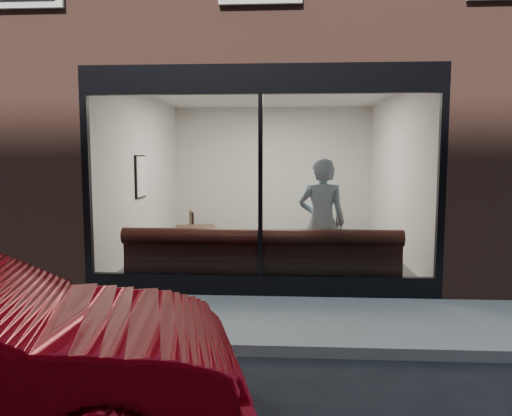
# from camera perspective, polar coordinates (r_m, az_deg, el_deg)

# --- Properties ---
(ground) EXTENTS (120.00, 120.00, 0.00)m
(ground) POSITION_cam_1_polar(r_m,az_deg,el_deg) (5.21, -0.72, -16.24)
(ground) COLOR black
(ground) RESTS_ON ground
(sidewalk_near) EXTENTS (40.00, 2.00, 0.01)m
(sidewalk_near) POSITION_cam_1_polar(r_m,az_deg,el_deg) (6.15, -0.02, -12.66)
(sidewalk_near) COLOR gray
(sidewalk_near) RESTS_ON ground
(kerb_near) EXTENTS (40.00, 0.10, 0.12)m
(kerb_near) POSITION_cam_1_polar(r_m,az_deg,el_deg) (5.14, -0.76, -15.84)
(kerb_near) COLOR gray
(kerb_near) RESTS_ON ground
(host_building_pier_left) EXTENTS (2.50, 12.00, 3.20)m
(host_building_pier_left) POSITION_cam_1_polar(r_m,az_deg,el_deg) (13.46, -14.33, 4.26)
(host_building_pier_left) COLOR brown
(host_building_pier_left) RESTS_ON ground
(host_building_pier_right) EXTENTS (2.50, 12.00, 3.20)m
(host_building_pier_right) POSITION_cam_1_polar(r_m,az_deg,el_deg) (13.26, 18.36, 4.12)
(host_building_pier_right) COLOR brown
(host_building_pier_right) RESTS_ON ground
(host_building_backfill) EXTENTS (5.00, 6.00, 3.20)m
(host_building_backfill) POSITION_cam_1_polar(r_m,az_deg,el_deg) (15.82, 2.19, 4.69)
(host_building_backfill) COLOR brown
(host_building_backfill) RESTS_ON ground
(cafe_floor) EXTENTS (6.00, 6.00, 0.00)m
(cafe_floor) POSITION_cam_1_polar(r_m,az_deg,el_deg) (10.01, 1.38, -5.22)
(cafe_floor) COLOR #2D2D30
(cafe_floor) RESTS_ON ground
(cafe_ceiling) EXTENTS (6.00, 6.00, 0.00)m
(cafe_ceiling) POSITION_cam_1_polar(r_m,az_deg,el_deg) (9.89, 1.43, 13.10)
(cafe_ceiling) COLOR white
(cafe_ceiling) RESTS_ON host_building_upper
(cafe_wall_back) EXTENTS (5.00, 0.00, 5.00)m
(cafe_wall_back) POSITION_cam_1_polar(r_m,az_deg,el_deg) (12.81, 1.89, 4.36)
(cafe_wall_back) COLOR silver
(cafe_wall_back) RESTS_ON ground
(cafe_wall_left) EXTENTS (0.00, 6.00, 6.00)m
(cafe_wall_left) POSITION_cam_1_polar(r_m,az_deg,el_deg) (10.22, -12.72, 3.79)
(cafe_wall_left) COLOR silver
(cafe_wall_left) RESTS_ON ground
(cafe_wall_right) EXTENTS (0.00, 6.00, 6.00)m
(cafe_wall_right) POSITION_cam_1_polar(r_m,az_deg,el_deg) (10.05, 15.78, 3.67)
(cafe_wall_right) COLOR silver
(cafe_wall_right) RESTS_ON ground
(storefront_kick) EXTENTS (5.00, 0.10, 0.30)m
(storefront_kick) POSITION_cam_1_polar(r_m,az_deg,el_deg) (7.11, 0.50, -8.84)
(storefront_kick) COLOR black
(storefront_kick) RESTS_ON ground
(storefront_header) EXTENTS (5.00, 0.10, 0.40)m
(storefront_header) POSITION_cam_1_polar(r_m,az_deg,el_deg) (6.94, 0.53, 14.52)
(storefront_header) COLOR black
(storefront_header) RESTS_ON host_building_upper
(storefront_mullion) EXTENTS (0.06, 0.10, 2.50)m
(storefront_mullion) POSITION_cam_1_polar(r_m,az_deg,el_deg) (6.88, 0.51, 2.49)
(storefront_mullion) COLOR black
(storefront_mullion) RESTS_ON storefront_kick
(storefront_glass) EXTENTS (4.80, 0.00, 4.80)m
(storefront_glass) POSITION_cam_1_polar(r_m,az_deg,el_deg) (6.85, 0.50, 2.48)
(storefront_glass) COLOR white
(storefront_glass) RESTS_ON storefront_kick
(banquette) EXTENTS (4.00, 0.55, 0.45)m
(banquette) POSITION_cam_1_polar(r_m,az_deg,el_deg) (7.48, 0.66, -7.50)
(banquette) COLOR #381914
(banquette) RESTS_ON cafe_floor
(person) EXTENTS (0.74, 0.52, 1.94)m
(person) POSITION_cam_1_polar(r_m,az_deg,el_deg) (7.57, 7.52, -1.66)
(person) COLOR #A6C8DE
(person) RESTS_ON cafe_floor
(cafe_table_left) EXTENTS (0.81, 0.81, 0.04)m
(cafe_table_left) POSITION_cam_1_polar(r_m,az_deg,el_deg) (8.55, -6.90, -2.31)
(cafe_table_left) COLOR black
(cafe_table_left) RESTS_ON cafe_floor
(cafe_table_right) EXTENTS (0.68, 0.68, 0.04)m
(cafe_table_right) POSITION_cam_1_polar(r_m,az_deg,el_deg) (8.10, 9.52, -2.82)
(cafe_table_right) COLOR black
(cafe_table_right) RESTS_ON cafe_floor
(cafe_chair_left) EXTENTS (0.54, 0.54, 0.04)m
(cafe_chair_left) POSITION_cam_1_polar(r_m,az_deg,el_deg) (9.34, -8.51, -4.73)
(cafe_chair_left) COLOR black
(cafe_chair_left) RESTS_ON cafe_floor
(cafe_chair_right) EXTENTS (0.47, 0.47, 0.04)m
(cafe_chair_right) POSITION_cam_1_polar(r_m,az_deg,el_deg) (9.22, 8.17, -4.86)
(cafe_chair_right) COLOR black
(cafe_chair_right) RESTS_ON cafe_floor
(wall_poster) EXTENTS (0.02, 0.58, 0.77)m
(wall_poster) POSITION_cam_1_polar(r_m,az_deg,el_deg) (9.92, -12.97, 3.52)
(wall_poster) COLOR white
(wall_poster) RESTS_ON cafe_wall_left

